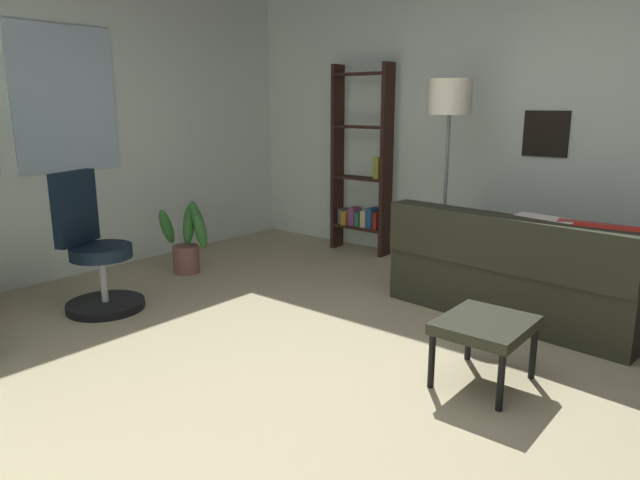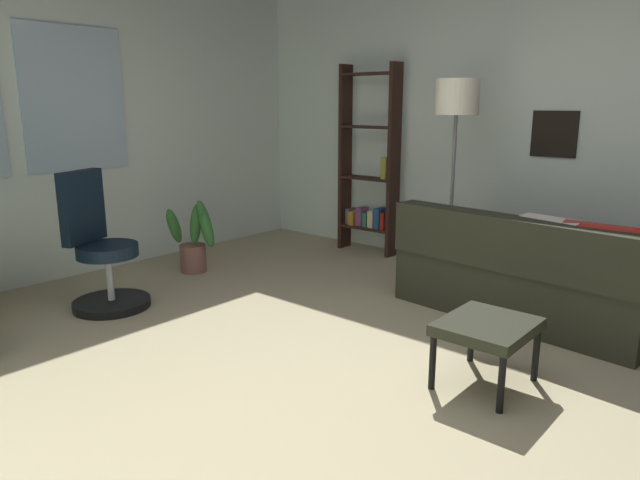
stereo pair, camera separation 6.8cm
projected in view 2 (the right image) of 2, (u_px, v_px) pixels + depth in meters
The scene contains 9 objects.
ground_plane at pixel (360, 393), 3.16m from camera, with size 5.20×6.33×0.10m, color tan.
wall_back_with_windows at pixel (56, 116), 4.85m from camera, with size 5.20×0.12×2.77m.
wall_right_with_frames at pixel (555, 116), 4.78m from camera, with size 0.12×6.33×2.77m.
couch at pixel (550, 277), 4.13m from camera, with size 1.53×1.89×0.78m.
footstool at pixel (487, 330), 3.08m from camera, with size 0.51×0.44×0.36m.
office_chair at pixel (101, 256), 4.26m from camera, with size 0.56×0.57×1.02m.
bookshelf at pixel (369, 172), 5.79m from camera, with size 0.18×0.64×1.87m.
floor_lamp at pixel (456, 112), 4.66m from camera, with size 0.35×0.35×1.68m.
potted_plant at pixel (194, 241), 5.21m from camera, with size 0.38×0.50×0.67m.
Camera 2 is at (-2.33, -1.71, 1.49)m, focal length 32.44 mm.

